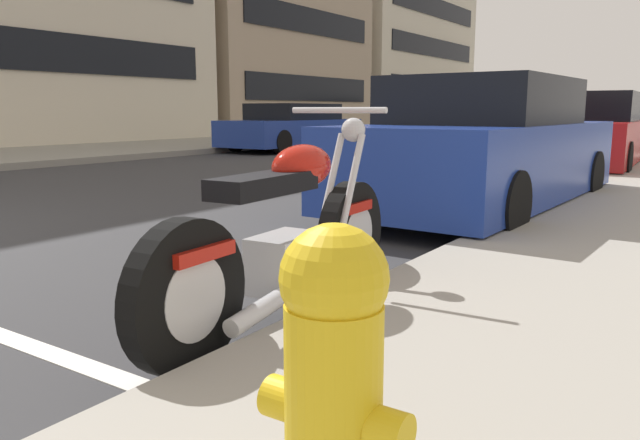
{
  "coord_description": "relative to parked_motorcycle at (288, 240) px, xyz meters",
  "views": [
    {
      "loc": [
        -1.57,
        -6.54,
        1.12
      ],
      "look_at": [
        1.26,
        -4.65,
        0.51
      ],
      "focal_mm": 34.68,
      "sensor_mm": 36.0,
      "label": 1
    }
  ],
  "objects": [
    {
      "name": "parked_car_far_down_curb",
      "position": [
        15.83,
        0.54,
        0.21
      ],
      "size": [
        4.7,
        1.96,
        1.38
      ],
      "rotation": [
        0.0,
        0.0,
        0.04
      ],
      "color": "beige",
      "rests_on": "ground"
    },
    {
      "name": "parked_car_mid_block",
      "position": [
        9.97,
        0.42,
        0.23
      ],
      "size": [
        4.43,
        1.98,
        1.45
      ],
      "rotation": [
        0.0,
        0.0,
        0.04
      ],
      "color": "#AD1919",
      "rests_on": "ground"
    },
    {
      "name": "parking_stall_stripe",
      "position": [
        -1.0,
        0.49,
        -0.44
      ],
      "size": [
        0.12,
        2.2,
        0.01
      ],
      "primitive_type": "cube",
      "color": "silver",
      "rests_on": "ground"
    },
    {
      "name": "car_opposite_curb",
      "position": [
        11.66,
        8.5,
        0.19
      ],
      "size": [
        4.67,
        1.86,
        1.3
      ],
      "rotation": [
        0.0,
        0.0,
        3.13
      ],
      "color": "navy",
      "rests_on": "ground"
    },
    {
      "name": "fire_hydrant",
      "position": [
        -1.48,
        -1.23,
        0.09
      ],
      "size": [
        0.24,
        0.36,
        0.75
      ],
      "color": "gold",
      "rests_on": "sidewalk_near_curb"
    },
    {
      "name": "townhouse_far_uphill",
      "position": [
        20.86,
        19.04,
        4.25
      ],
      "size": [
        11.01,
        9.86,
        9.39
      ],
      "color": "tan",
      "rests_on": "ground"
    },
    {
      "name": "parked_car_at_intersection",
      "position": [
        4.2,
        0.38,
        0.24
      ],
      "size": [
        4.59,
        1.92,
        1.46
      ],
      "rotation": [
        0.0,
        0.0,
        -0.03
      ],
      "color": "navy",
      "rests_on": "ground"
    },
    {
      "name": "sidewalk_far_curb",
      "position": [
        11.0,
        11.85,
        -0.37
      ],
      "size": [
        120.0,
        5.0,
        0.14
      ],
      "primitive_type": "cube",
      "color": "gray",
      "rests_on": "ground"
    },
    {
      "name": "parked_motorcycle",
      "position": [
        0.0,
        0.0,
        0.0
      ],
      "size": [
        2.21,
        0.62,
        1.14
      ],
      "rotation": [
        0.0,
        0.0,
        0.07
      ],
      "color": "black",
      "rests_on": "ground"
    },
    {
      "name": "crossing_truck",
      "position": [
        33.1,
        7.35,
        0.52
      ],
      "size": [
        2.28,
        5.22,
        1.85
      ],
      "rotation": [
        0.0,
        0.0,
        1.62
      ],
      "color": "#4C5156",
      "rests_on": "ground"
    },
    {
      "name": "townhouse_corner_block",
      "position": [
        34.43,
        19.62,
        5.34
      ],
      "size": [
        13.96,
        11.02,
        11.56
      ],
      "color": "beige",
      "rests_on": "ground"
    }
  ]
}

